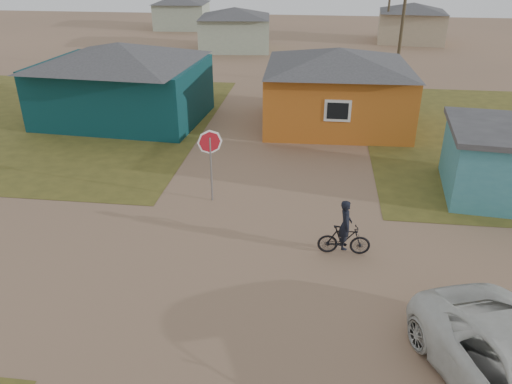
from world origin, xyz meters
TOP-DOWN VIEW (x-y plane):
  - ground at (0.00, 0.00)m, footprint 120.00×120.00m
  - grass_nw at (-14.00, 13.00)m, footprint 20.00×18.00m
  - house_teal at (-8.50, 13.50)m, footprint 8.93×7.08m
  - house_yellow at (2.50, 14.00)m, footprint 7.72×6.76m
  - house_pale_west at (-6.00, 34.00)m, footprint 7.04×6.15m
  - house_beige_east at (10.00, 40.00)m, footprint 6.95×6.05m
  - house_pale_north at (-14.00, 46.00)m, footprint 6.28×5.81m
  - utility_pole_near at (6.50, 22.00)m, footprint 1.40×0.20m
  - stop_sign at (-2.02, 4.76)m, footprint 0.88×0.07m
  - cyclist at (2.59, 1.81)m, footprint 1.58×0.58m

SIDE VIEW (x-z plane):
  - ground at x=0.00m, z-range 0.00..0.00m
  - grass_nw at x=-14.00m, z-range 0.00..0.01m
  - cyclist at x=2.59m, z-range -0.24..1.53m
  - house_pale_north at x=-14.00m, z-range 0.05..3.45m
  - house_pale_west at x=-6.00m, z-range 0.06..3.66m
  - house_beige_east at x=10.00m, z-range 0.06..3.66m
  - stop_sign at x=-2.02m, z-range 0.61..3.30m
  - house_yellow at x=2.50m, z-range 0.05..3.95m
  - house_teal at x=-8.50m, z-range 0.05..4.05m
  - utility_pole_near at x=6.50m, z-range 0.14..8.14m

